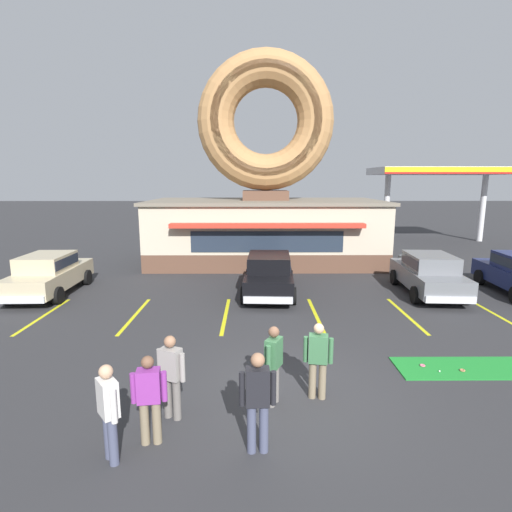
{
  "coord_description": "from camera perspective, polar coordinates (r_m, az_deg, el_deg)",
  "views": [
    {
      "loc": [
        -0.76,
        -7.62,
        4.4
      ],
      "look_at": [
        -0.68,
        5.0,
        2.0
      ],
      "focal_mm": 28.0,
      "sensor_mm": 36.0,
      "label": 1
    }
  ],
  "objects": [
    {
      "name": "trash_bin",
      "position": [
        19.88,
        20.33,
        -1.24
      ],
      "size": [
        0.57,
        0.57,
        0.97
      ],
      "color": "#51565B",
      "rests_on": "ground"
    },
    {
      "name": "parking_stripe_centre",
      "position": [
        13.52,
        8.55,
        -8.33
      ],
      "size": [
        0.12,
        3.6,
        0.01
      ],
      "primitive_type": "cube",
      "color": "yellow",
      "rests_on": "ground"
    },
    {
      "name": "parking_stripe_far_left",
      "position": [
        15.06,
        -28.01,
        -7.52
      ],
      "size": [
        0.12,
        3.6,
        0.01
      ],
      "primitive_type": "cube",
      "color": "yellow",
      "rests_on": "ground"
    },
    {
      "name": "pedestrian_hooded_kid",
      "position": [
        8.38,
        8.85,
        -14.14
      ],
      "size": [
        0.59,
        0.3,
        1.61
      ],
      "color": "#7F7056",
      "rests_on": "ground"
    },
    {
      "name": "pedestrian_clipboard_woman",
      "position": [
        6.79,
        0.24,
        -19.61
      ],
      "size": [
        0.6,
        0.26,
        1.73
      ],
      "color": "#474C66",
      "rests_on": "ground"
    },
    {
      "name": "pedestrian_crossing_woman",
      "position": [
        8.1,
        2.53,
        -14.87
      ],
      "size": [
        0.38,
        0.54,
        1.62
      ],
      "color": "slate",
      "rests_on": "ground"
    },
    {
      "name": "putting_mat",
      "position": [
        11.25,
        29.92,
        -13.68
      ],
      "size": [
        4.21,
        1.15,
        0.03
      ],
      "primitive_type": "cube",
      "color": "#1E842D",
      "rests_on": "ground"
    },
    {
      "name": "donut_shop_building",
      "position": [
        21.59,
        1.36,
        9.0
      ],
      "size": [
        12.3,
        6.75,
        10.96
      ],
      "color": "brown",
      "rests_on": "ground"
    },
    {
      "name": "golf_ball",
      "position": [
        10.51,
        24.75,
        -14.72
      ],
      "size": [
        0.04,
        0.04,
        0.04
      ],
      "primitive_type": "sphere",
      "color": "white",
      "rests_on": "putting_mat"
    },
    {
      "name": "pedestrian_blue_sweater_man",
      "position": [
        7.25,
        -15.0,
        -18.77
      ],
      "size": [
        0.59,
        0.28,
        1.58
      ],
      "color": "#7F7056",
      "rests_on": "ground"
    },
    {
      "name": "car_black",
      "position": [
        15.54,
        1.86,
        -2.36
      ],
      "size": [
        2.15,
        4.64,
        1.6
      ],
      "color": "black",
      "rests_on": "ground"
    },
    {
      "name": "parking_stripe_mid_right",
      "position": [
        14.29,
        20.63,
        -7.87
      ],
      "size": [
        0.12,
        3.6,
        0.01
      ],
      "primitive_type": "cube",
      "color": "yellow",
      "rests_on": "ground"
    },
    {
      "name": "car_grey",
      "position": [
        16.95,
        23.42,
        -2.15
      ],
      "size": [
        2.21,
        4.66,
        1.6
      ],
      "color": "slate",
      "rests_on": "ground"
    },
    {
      "name": "parking_stripe_right",
      "position": [
        15.61,
        31.05,
        -7.19
      ],
      "size": [
        0.12,
        3.6,
        0.01
      ],
      "primitive_type": "cube",
      "color": "yellow",
      "rests_on": "ground"
    },
    {
      "name": "mini_donut_mid_left",
      "position": [
        10.79,
        27.4,
        -14.29
      ],
      "size": [
        0.13,
        0.13,
        0.04
      ],
      "primitive_type": "torus",
      "color": "#A5724C",
      "rests_on": "putting_mat"
    },
    {
      "name": "parking_stripe_mid_left",
      "position": [
        13.4,
        -4.38,
        -8.43
      ],
      "size": [
        0.12,
        3.6,
        0.01
      ],
      "primitive_type": "cube",
      "color": "yellow",
      "rests_on": "ground"
    },
    {
      "name": "parking_stripe_left",
      "position": [
        13.93,
        -16.91,
        -8.11
      ],
      "size": [
        0.12,
        3.6,
        0.01
      ],
      "primitive_type": "cube",
      "color": "yellow",
      "rests_on": "ground"
    },
    {
      "name": "gas_station_canopy",
      "position": [
        31.82,
        24.5,
        10.64
      ],
      "size": [
        9.0,
        4.46,
        5.3
      ],
      "color": "silver",
      "rests_on": "ground"
    },
    {
      "name": "pedestrian_beanie_man",
      "position": [
        7.02,
        -20.31,
        -19.8
      ],
      "size": [
        0.42,
        0.49,
        1.64
      ],
      "color": "#474C66",
      "rests_on": "ground"
    },
    {
      "name": "mini_donut_mid_centre",
      "position": [
        10.65,
        22.69,
        -14.22
      ],
      "size": [
        0.13,
        0.13,
        0.04
      ],
      "primitive_type": "torus",
      "color": "#D8667F",
      "rests_on": "putting_mat"
    },
    {
      "name": "car_champagne",
      "position": [
        17.51,
        -27.47,
        -2.09
      ],
      "size": [
        2.07,
        4.6,
        1.6
      ],
      "color": "#BCAD89",
      "rests_on": "ground"
    },
    {
      "name": "ground_plane",
      "position": [
        8.83,
        4.88,
        -19.14
      ],
      "size": [
        160.0,
        160.0,
        0.0
      ],
      "primitive_type": "plane",
      "color": "#2D2D30"
    },
    {
      "name": "pedestrian_leather_jacket_man",
      "position": [
        7.82,
        -12.02,
        -16.07
      ],
      "size": [
        0.56,
        0.37,
        1.63
      ],
      "color": "slate",
      "rests_on": "ground"
    }
  ]
}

